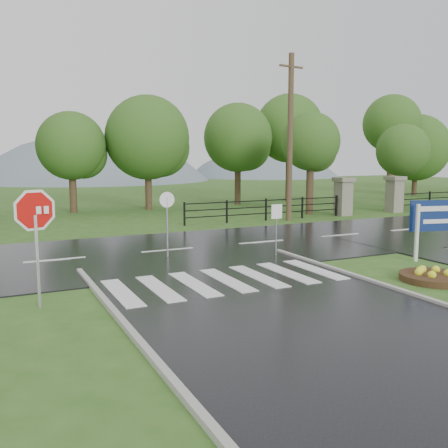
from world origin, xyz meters
TOP-DOWN VIEW (x-y plane):
  - ground at (0.00, 0.00)m, footprint 120.00×120.00m
  - main_road at (0.00, 10.00)m, footprint 90.00×8.00m
  - crosswalk at (0.00, 5.00)m, footprint 6.50×2.80m
  - pillar_west at (13.00, 16.00)m, footprint 1.00×1.00m
  - pillar_east at (17.00, 16.00)m, footprint 1.00×1.00m
  - fence_west at (7.75, 16.00)m, footprint 9.58×0.08m
  - hills at (3.49, 65.00)m, footprint 102.00×48.00m
  - treeline at (1.00, 24.00)m, footprint 83.20×5.20m
  - stop_sign at (-5.00, 4.76)m, footprint 1.27×0.36m
  - estate_billboard at (7.99, 4.71)m, footprint 2.26×0.63m
  - flower_bed at (5.35, 2.56)m, footprint 1.88×1.88m
  - reg_sign_small at (3.11, 7.42)m, footprint 0.41×0.06m
  - reg_sign_round at (-0.42, 8.81)m, footprint 0.54×0.07m
  - utility_pole_east at (8.89, 15.50)m, footprint 1.57×0.32m
  - entrance_tree_left at (11.67, 17.50)m, footprint 3.48×3.48m
  - entrance_tree_right at (19.04, 17.50)m, footprint 3.46×3.46m

SIDE VIEW (x-z plane):
  - hills at x=3.49m, z-range -39.54..8.46m
  - ground at x=0.00m, z-range 0.00..0.00m
  - main_road at x=0.00m, z-range -0.02..0.02m
  - treeline at x=1.00m, z-range -5.00..5.00m
  - crosswalk at x=0.00m, z-range 0.05..0.07m
  - flower_bed at x=5.35m, z-range -0.05..0.33m
  - fence_west at x=7.75m, z-range 0.12..1.32m
  - pillar_west at x=13.00m, z-range 0.06..2.30m
  - pillar_east at x=17.00m, z-range 0.06..2.30m
  - reg_sign_small at x=3.11m, z-range 0.41..2.26m
  - estate_billboard at x=7.99m, z-range 0.38..2.41m
  - reg_sign_round at x=-0.42m, z-range 0.30..2.60m
  - stop_sign at x=-5.00m, z-range 0.56..3.51m
  - entrance_tree_right at x=19.04m, z-range 1.02..6.60m
  - entrance_tree_left at x=11.67m, z-range 1.25..7.33m
  - utility_pole_east at x=8.89m, z-range 0.07..8.90m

